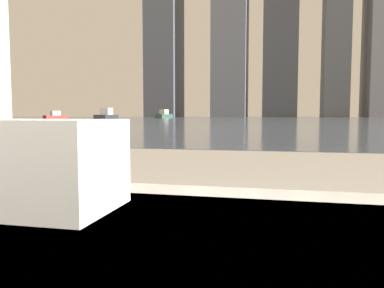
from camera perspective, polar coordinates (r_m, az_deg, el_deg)
towel_stack at (r=0.73m, az=-23.23°, el=-2.87°), size 0.29×0.19×0.16m
harbor_water at (r=61.85m, az=12.51°, el=3.75°), size 180.00×110.00×0.01m
harbor_boat_0 at (r=74.69m, az=-4.28°, el=4.41°), size 2.47×4.81×1.72m
harbor_boat_1 at (r=57.31m, az=-20.09°, el=3.97°), size 2.62×3.36×1.22m
harbor_boat_2 at (r=41.44m, az=-12.91°, el=4.14°), size 1.48×3.82×1.41m
skyline_tower_0 at (r=125.02m, az=-4.21°, el=14.30°), size 9.78×13.82×44.11m
skyline_tower_2 at (r=120.45m, az=13.38°, el=16.27°), size 10.19×7.29×51.11m
skyline_tower_3 at (r=122.00m, az=21.17°, el=16.92°), size 7.01×10.48×55.20m
skyline_tower_4 at (r=125.23m, az=27.07°, el=18.39°), size 8.08×13.82×63.63m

